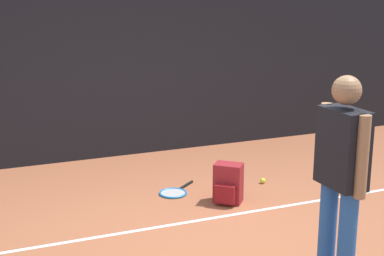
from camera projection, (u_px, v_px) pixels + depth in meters
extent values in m
plane|color=#9E5638|center=(208.00, 241.00, 5.37)|extent=(12.00, 12.00, 0.00)
cube|color=black|center=(119.00, 51.00, 7.70)|extent=(10.00, 0.10, 2.90)
cube|color=white|center=(189.00, 222.00, 5.79)|extent=(9.00, 0.05, 0.00)
cylinder|color=#2659A5|center=(347.00, 243.00, 4.37)|extent=(0.14, 0.14, 0.85)
cylinder|color=#2659A5|center=(327.00, 231.00, 4.58)|extent=(0.14, 0.14, 0.85)
cube|color=black|center=(343.00, 148.00, 4.29)|extent=(0.23, 0.41, 0.60)
sphere|color=#9E704C|center=(347.00, 90.00, 4.18)|extent=(0.22, 0.22, 0.22)
cylinder|color=#9E704C|center=(362.00, 157.00, 4.10)|extent=(0.09, 0.09, 0.62)
cylinder|color=#9E704C|center=(325.00, 142.00, 4.49)|extent=(0.09, 0.09, 0.62)
cylinder|color=black|center=(186.00, 185.00, 6.81)|extent=(0.25, 0.21, 0.03)
torus|color=#1E72BF|center=(173.00, 193.00, 6.56)|extent=(0.46, 0.46, 0.02)
cylinder|color=#B2B2B2|center=(173.00, 193.00, 6.56)|extent=(0.39, 0.39, 0.00)
cube|color=maroon|center=(228.00, 183.00, 6.27)|extent=(0.36, 0.35, 0.44)
cube|color=maroon|center=(225.00, 194.00, 6.17)|extent=(0.22, 0.20, 0.20)
sphere|color=#CCE033|center=(263.00, 181.00, 6.90)|extent=(0.07, 0.07, 0.07)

